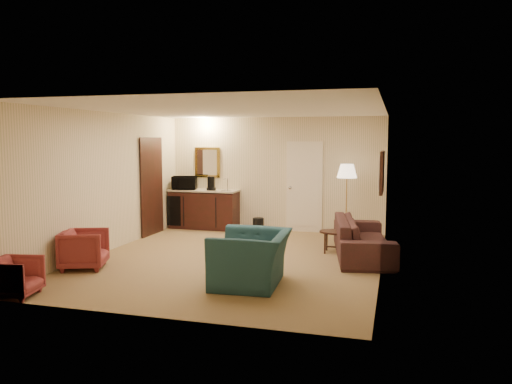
# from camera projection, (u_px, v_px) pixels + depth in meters

# --- Properties ---
(ground) EXTENTS (6.00, 6.00, 0.00)m
(ground) POSITION_uv_depth(u_px,v_px,m) (234.00, 259.00, 8.76)
(ground) COLOR olive
(ground) RESTS_ON ground
(room_walls) EXTENTS (5.02, 6.01, 2.61)m
(room_walls) POSITION_uv_depth(u_px,v_px,m) (242.00, 160.00, 9.34)
(room_walls) COLOR beige
(room_walls) RESTS_ON ground
(wetbar_cabinet) EXTENTS (1.64, 0.58, 0.92)m
(wetbar_cabinet) POSITION_uv_depth(u_px,v_px,m) (204.00, 209.00, 11.76)
(wetbar_cabinet) COLOR #351211
(wetbar_cabinet) RESTS_ON ground
(sofa) EXTENTS (1.06, 2.43, 0.92)m
(sofa) POSITION_uv_depth(u_px,v_px,m) (363.00, 231.00, 8.92)
(sofa) COLOR black
(sofa) RESTS_ON ground
(teal_armchair) EXTENTS (0.84, 1.23, 1.04)m
(teal_armchair) POSITION_uv_depth(u_px,v_px,m) (251.00, 249.00, 7.17)
(teal_armchair) COLOR #1C3A47
(teal_armchair) RESTS_ON ground
(rose_chair_near) EXTENTS (0.84, 0.86, 0.70)m
(rose_chair_near) POSITION_uv_depth(u_px,v_px,m) (84.00, 247.00, 8.09)
(rose_chair_near) COLOR maroon
(rose_chair_near) RESTS_ON ground
(rose_chair_far) EXTENTS (0.64, 0.66, 0.59)m
(rose_chair_far) POSITION_uv_depth(u_px,v_px,m) (15.00, 275.00, 6.63)
(rose_chair_far) COLOR maroon
(rose_chair_far) RESTS_ON ground
(coffee_table) EXTENTS (0.71, 0.49, 0.41)m
(coffee_table) POSITION_uv_depth(u_px,v_px,m) (338.00, 242.00, 9.23)
(coffee_table) COLOR black
(coffee_table) RESTS_ON ground
(floor_lamp) EXTENTS (0.47, 0.47, 1.59)m
(floor_lamp) POSITION_uv_depth(u_px,v_px,m) (346.00, 201.00, 10.51)
(floor_lamp) COLOR #B1863B
(floor_lamp) RESTS_ON ground
(waste_bin) EXTENTS (0.28, 0.28, 0.31)m
(waste_bin) POSITION_uv_depth(u_px,v_px,m) (258.00, 225.00, 11.36)
(waste_bin) COLOR black
(waste_bin) RESTS_ON ground
(microwave) EXTENTS (0.62, 0.44, 0.38)m
(microwave) POSITION_uv_depth(u_px,v_px,m) (184.00, 181.00, 11.74)
(microwave) COLOR black
(microwave) RESTS_ON wetbar_cabinet
(coffee_maker) EXTENTS (0.19, 0.19, 0.32)m
(coffee_maker) POSITION_uv_depth(u_px,v_px,m) (211.00, 183.00, 11.55)
(coffee_maker) COLOR black
(coffee_maker) RESTS_ON wetbar_cabinet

